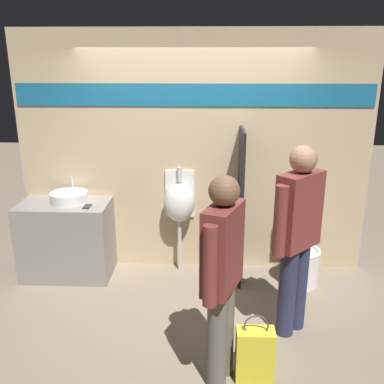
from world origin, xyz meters
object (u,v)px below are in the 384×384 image
(person_in_vest, at_px, (297,234))
(shopping_bag, at_px, (255,354))
(urinal_near_counter, at_px, (179,203))
(toilet, at_px, (299,254))
(person_with_lanyard, at_px, (222,274))
(sink_basin, at_px, (69,197))
(cell_phone, at_px, (87,206))

(person_in_vest, distance_m, shopping_bag, 1.05)
(urinal_near_counter, height_order, toilet, urinal_near_counter)
(urinal_near_counter, xyz_separation_m, person_in_vest, (1.09, -1.13, 0.12))
(person_with_lanyard, bearing_deg, toilet, -7.85)
(toilet, bearing_deg, person_in_vest, -105.23)
(shopping_bag, bearing_deg, urinal_near_counter, 111.45)
(urinal_near_counter, bearing_deg, person_in_vest, -45.90)
(sink_basin, xyz_separation_m, cell_phone, (0.25, -0.17, -0.05))
(sink_basin, height_order, person_in_vest, person_in_vest)
(toilet, height_order, person_with_lanyard, person_with_lanyard)
(person_in_vest, height_order, shopping_bag, person_in_vest)
(cell_phone, distance_m, toilet, 2.39)
(shopping_bag, bearing_deg, person_with_lanyard, -178.39)
(cell_phone, xyz_separation_m, urinal_near_counter, (0.97, 0.27, -0.04))
(toilet, relative_size, person_in_vest, 0.53)
(sink_basin, relative_size, person_with_lanyard, 0.25)
(sink_basin, relative_size, person_in_vest, 0.24)
(sink_basin, xyz_separation_m, shopping_bag, (1.91, -1.67, -0.70))
(person_with_lanyard, bearing_deg, cell_phone, 65.08)
(cell_phone, height_order, shopping_bag, cell_phone)
(toilet, bearing_deg, cell_phone, -177.82)
(shopping_bag, bearing_deg, sink_basin, 138.93)
(sink_basin, bearing_deg, shopping_bag, -41.07)
(sink_basin, xyz_separation_m, toilet, (2.56, -0.08, -0.61))
(urinal_near_counter, height_order, person_with_lanyard, person_with_lanyard)
(sink_basin, distance_m, person_in_vest, 2.53)
(sink_basin, height_order, toilet, sink_basin)
(cell_phone, bearing_deg, shopping_bag, -41.91)
(sink_basin, relative_size, cell_phone, 2.93)
(urinal_near_counter, relative_size, shopping_bag, 2.17)
(toilet, height_order, shopping_bag, toilet)
(sink_basin, relative_size, urinal_near_counter, 0.33)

